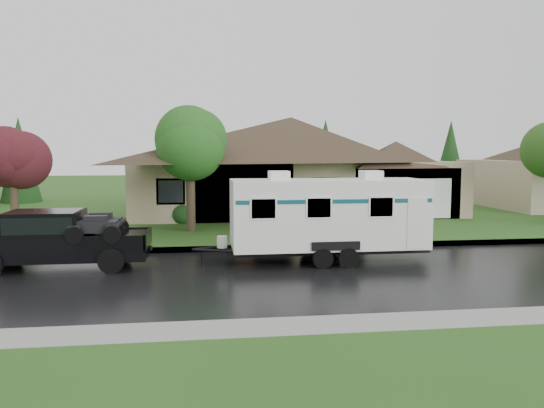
{
  "coord_description": "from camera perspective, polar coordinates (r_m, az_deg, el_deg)",
  "views": [
    {
      "loc": [
        -3.33,
        -17.39,
        3.67
      ],
      "look_at": [
        -0.74,
        2.0,
        1.76
      ],
      "focal_mm": 35.0,
      "sensor_mm": 36.0,
      "label": 1
    }
  ],
  "objects": [
    {
      "name": "ground",
      "position": [
        18.08,
        3.19,
        -6.14
      ],
      "size": [
        140.0,
        140.0,
        0.0
      ],
      "primitive_type": "plane",
      "color": "#2C571B",
      "rests_on": "ground"
    },
    {
      "name": "road",
      "position": [
        16.17,
        4.53,
        -7.54
      ],
      "size": [
        140.0,
        8.0,
        0.01
      ],
      "primitive_type": "cube",
      "color": "black",
      "rests_on": "ground"
    },
    {
      "name": "curb",
      "position": [
        20.24,
        2.0,
        -4.65
      ],
      "size": [
        140.0,
        0.5,
        0.15
      ],
      "primitive_type": "cube",
      "color": "gray",
      "rests_on": "ground"
    },
    {
      "name": "lawn",
      "position": [
        32.76,
        -1.71,
        -0.72
      ],
      "size": [
        140.0,
        26.0,
        0.15
      ],
      "primitive_type": "cube",
      "color": "#2C571B",
      "rests_on": "ground"
    },
    {
      "name": "house_main",
      "position": [
        31.73,
        2.63,
        5.44
      ],
      "size": [
        19.44,
        10.8,
        6.9
      ],
      "color": "tan",
      "rests_on": "lawn"
    },
    {
      "name": "tree_left_green",
      "position": [
        23.83,
        -8.83,
        6.52
      ],
      "size": [
        3.43,
        3.43,
        5.68
      ],
      "color": "#382B1E",
      "rests_on": "lawn"
    },
    {
      "name": "tree_red",
      "position": [
        25.91,
        -26.13,
        4.27
      ],
      "size": [
        2.78,
        2.78,
        4.6
      ],
      "color": "#382B1E",
      "rests_on": "lawn"
    },
    {
      "name": "shrub_row",
      "position": [
        27.39,
        3.68,
        -0.76
      ],
      "size": [
        13.6,
        1.0,
        1.0
      ],
      "color": "#143814",
      "rests_on": "lawn"
    },
    {
      "name": "pickup_truck",
      "position": [
        18.06,
        -22.32,
        -3.38
      ],
      "size": [
        5.53,
        2.1,
        1.84
      ],
      "color": "black",
      "rests_on": "ground"
    },
    {
      "name": "travel_trailer",
      "position": [
        17.88,
        6.02,
        -1.03
      ],
      "size": [
        6.82,
        2.4,
        3.06
      ],
      "color": "white",
      "rests_on": "ground"
    }
  ]
}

